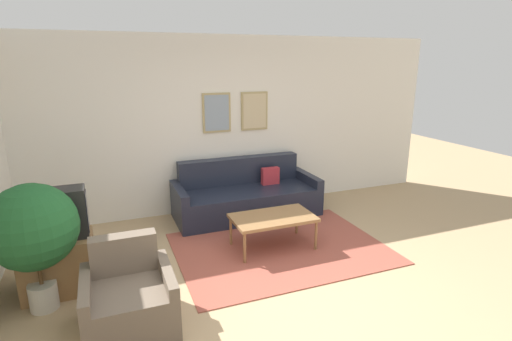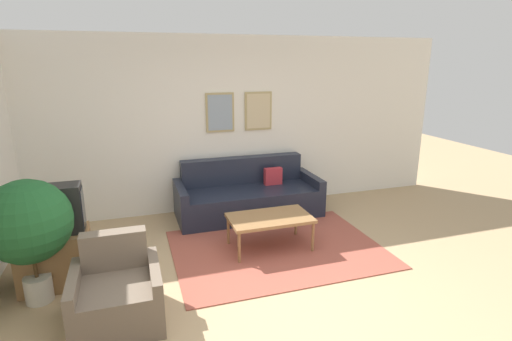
% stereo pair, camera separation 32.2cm
% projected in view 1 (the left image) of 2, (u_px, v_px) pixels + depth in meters
% --- Properties ---
extents(ground_plane, '(16.00, 16.00, 0.00)m').
position_uv_depth(ground_plane, '(284.00, 304.00, 3.93)').
color(ground_plane, tan).
extents(area_rug, '(2.60, 1.91, 0.01)m').
position_uv_depth(area_rug, '(280.00, 248.00, 5.10)').
color(area_rug, '#9E4C3D').
rests_on(area_rug, ground_plane).
extents(wall_back, '(8.00, 0.09, 2.70)m').
position_uv_depth(wall_back, '(207.00, 126.00, 6.14)').
color(wall_back, white).
rests_on(wall_back, ground_plane).
extents(couch, '(2.18, 0.90, 0.85)m').
position_uv_depth(couch, '(246.00, 196.00, 6.17)').
color(couch, '#1E2333').
rests_on(couch, ground_plane).
extents(coffee_table, '(1.03, 0.61, 0.43)m').
position_uv_depth(coffee_table, '(273.00, 219.00, 5.02)').
color(coffee_table, olive).
rests_on(coffee_table, ground_plane).
extents(tv_stand, '(0.69, 0.49, 0.58)m').
position_uv_depth(tv_stand, '(59.00, 264.00, 4.11)').
color(tv_stand, olive).
rests_on(tv_stand, ground_plane).
extents(tv, '(0.66, 0.28, 0.51)m').
position_uv_depth(tv, '(52.00, 215.00, 3.96)').
color(tv, black).
rests_on(tv, tv_stand).
extents(armchair, '(0.78, 0.76, 0.77)m').
position_uv_depth(armchair, '(129.00, 299.00, 3.57)').
color(armchair, '#6B5B4C').
rests_on(armchair, ground_plane).
extents(potted_plant_tall, '(0.81, 0.81, 1.26)m').
position_uv_depth(potted_plant_tall, '(33.00, 229.00, 3.65)').
color(potted_plant_tall, beige).
rests_on(potted_plant_tall, ground_plane).
extents(potted_plant_by_window, '(0.62, 0.62, 0.90)m').
position_uv_depth(potted_plant_by_window, '(24.00, 236.00, 4.12)').
color(potted_plant_by_window, '#383D42').
rests_on(potted_plant_by_window, ground_plane).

